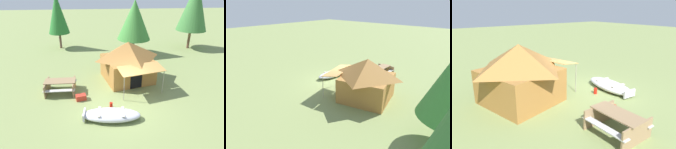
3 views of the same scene
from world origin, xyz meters
The scene contains 9 objects.
ground_plane centered at (0.00, 0.00, 0.00)m, with size 80.00×80.00×0.00m, color #7B8A50.
beached_rowboat centered at (-0.68, -1.10, 0.24)m, with size 2.87×1.31×0.46m.
canvas_cabin_tent centered at (0.76, 3.09, 1.33)m, with size 3.76×4.60×2.57m.
picnic_table centered at (-3.43, 1.71, 0.47)m, with size 1.78×1.47×0.76m.
cooler_box centered at (-2.20, 0.74, 0.15)m, with size 0.56×0.36×0.30m, color #B73121.
fuel_can centered at (-0.59, -0.15, 0.15)m, with size 0.16×0.16×0.29m, color red.
pine_tree_back_left centered at (2.09, 8.10, 3.02)m, with size 2.87×2.87×4.67m.
pine_tree_back_right centered at (-4.66, 10.42, 3.28)m, with size 1.95×1.95×5.10m.
pine_tree_far_center centered at (7.80, 9.35, 3.97)m, with size 2.76×2.76×6.21m.
Camera 1 is at (-1.30, -8.70, 5.99)m, focal length 31.59 mm.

